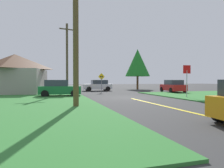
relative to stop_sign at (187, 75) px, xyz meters
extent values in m
plane|color=#333333|center=(-4.93, 1.90, -2.05)|extent=(120.00, 120.00, 0.00)
cube|color=yellow|center=(-4.93, -6.10, -2.04)|extent=(0.20, 14.00, 0.01)
cylinder|color=#9EA0A8|center=(0.00, 0.00, -0.81)|extent=(0.07, 0.07, 2.49)
cube|color=red|center=(0.00, 0.00, 0.51)|extent=(0.73, 0.07, 0.73)
cube|color=red|center=(3.44, 7.41, -1.41)|extent=(2.45, 4.56, 0.76)
cube|color=#2D3842|center=(3.41, 7.17, -0.73)|extent=(1.94, 2.60, 0.60)
cylinder|color=black|center=(2.78, 9.00, -1.71)|extent=(0.32, 0.71, 0.68)
cylinder|color=black|center=(4.54, 8.73, -1.71)|extent=(0.32, 0.71, 0.68)
cylinder|color=black|center=(2.34, 6.08, -1.71)|extent=(0.32, 0.71, 0.68)
cylinder|color=black|center=(4.10, 5.81, -1.71)|extent=(0.32, 0.71, 0.68)
cube|color=silver|center=(-5.12, 13.95, -1.41)|extent=(4.12, 2.04, 0.76)
cube|color=#2D3842|center=(-4.81, 13.95, -0.73)|extent=(2.28, 1.78, 0.60)
cylinder|color=black|center=(-6.53, 13.01, -1.71)|extent=(0.68, 0.23, 0.68)
cylinder|color=black|center=(-6.49, 14.94, -1.71)|extent=(0.68, 0.23, 0.68)
cylinder|color=black|center=(-3.75, 12.96, -1.71)|extent=(0.68, 0.23, 0.68)
cylinder|color=black|center=(-3.72, 14.90, -1.71)|extent=(0.68, 0.23, 0.68)
cube|color=#196B33|center=(-10.79, 4.95, -1.41)|extent=(4.04, 1.99, 0.76)
cube|color=#2D3842|center=(-11.11, 4.97, -0.73)|extent=(2.26, 1.66, 0.60)
cylinder|color=black|center=(-9.40, 5.71, -1.71)|extent=(0.69, 0.26, 0.68)
cylinder|color=black|center=(-9.51, 4.02, -1.71)|extent=(0.69, 0.26, 0.68)
cylinder|color=black|center=(-12.06, 5.89, -1.71)|extent=(0.69, 0.26, 0.68)
cylinder|color=black|center=(-12.18, 4.19, -1.71)|extent=(0.69, 0.26, 0.68)
cylinder|color=black|center=(-5.37, -9.11, -1.71)|extent=(0.70, 0.27, 0.68)
cylinder|color=brown|center=(-10.17, -3.43, 1.90)|extent=(0.33, 0.33, 7.89)
cylinder|color=#4C422D|center=(-9.83, 9.07, 2.09)|extent=(0.26, 0.26, 8.27)
cube|color=#4C422D|center=(-9.83, 9.07, 5.56)|extent=(1.78, 0.52, 0.12)
cylinder|color=slate|center=(-5.44, 9.94, -1.02)|extent=(0.08, 0.08, 2.06)
cube|color=yellow|center=(-5.44, 9.94, 0.01)|extent=(0.89, 0.20, 0.91)
cube|color=black|center=(-5.44, 9.94, 0.01)|extent=(0.45, 0.12, 0.10)
cylinder|color=brown|center=(2.67, 16.92, -0.92)|extent=(0.35, 0.35, 2.27)
cone|color=#1C7322|center=(2.67, 16.92, 2.58)|extent=(4.28, 4.28, 4.71)
cube|color=gray|center=(-15.73, 10.49, -0.61)|extent=(7.09, 6.76, 2.87)
pyramid|color=brown|center=(-15.73, 10.49, 1.70)|extent=(7.09, 6.76, 1.77)
camera|label=1|loc=(-11.47, -15.24, -0.45)|focal=32.17mm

